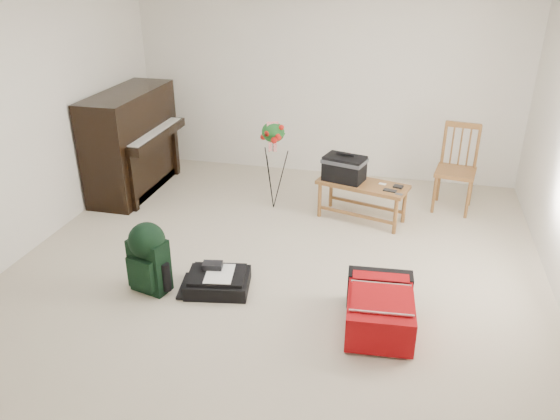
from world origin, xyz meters
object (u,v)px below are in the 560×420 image
(piano, at_px, (133,144))
(bench, at_px, (349,174))
(green_backpack, at_px, (148,254))
(flower_stand, at_px, (273,166))
(dining_chair, at_px, (456,169))
(red_suitcase, at_px, (380,305))
(black_duffel, at_px, (218,281))

(piano, height_order, bench, piano)
(green_backpack, bearing_deg, flower_stand, 86.27)
(bench, xyz_separation_m, dining_chair, (1.15, 0.58, -0.05))
(bench, relative_size, dining_chair, 1.05)
(dining_chair, distance_m, red_suitcase, 2.56)
(dining_chair, xyz_separation_m, red_suitcase, (-0.65, -2.45, -0.31))
(bench, xyz_separation_m, red_suitcase, (0.50, -1.87, -0.36))
(black_duffel, bearing_deg, piano, 122.36)
(bench, distance_m, dining_chair, 1.29)
(bench, bearing_deg, green_backpack, -114.03)
(bench, relative_size, black_duffel, 1.71)
(red_suitcase, xyz_separation_m, black_duffel, (-1.44, 0.16, -0.09))
(black_duffel, relative_size, flower_stand, 0.57)
(piano, relative_size, dining_chair, 1.50)
(black_duffel, bearing_deg, red_suitcase, -16.52)
(piano, bearing_deg, flower_stand, -4.33)
(red_suitcase, distance_m, black_duffel, 1.45)
(dining_chair, xyz_separation_m, green_backpack, (-2.67, -2.44, -0.13))
(piano, xyz_separation_m, black_duffel, (1.77, -1.93, -0.52))
(dining_chair, relative_size, flower_stand, 0.93)
(dining_chair, xyz_separation_m, flower_stand, (-2.04, -0.49, 0.04))
(bench, distance_m, green_backpack, 2.40)
(red_suitcase, bearing_deg, green_backpack, 174.94)
(dining_chair, height_order, flower_stand, flower_stand)
(dining_chair, relative_size, black_duffel, 1.62)
(dining_chair, bearing_deg, piano, -165.70)
(dining_chair, xyz_separation_m, black_duffel, (-2.09, -2.29, -0.40))
(red_suitcase, relative_size, black_duffel, 1.31)
(flower_stand, bearing_deg, bench, -24.08)
(piano, distance_m, bench, 2.72)
(green_backpack, bearing_deg, red_suitcase, 13.85)
(green_backpack, relative_size, flower_stand, 0.61)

